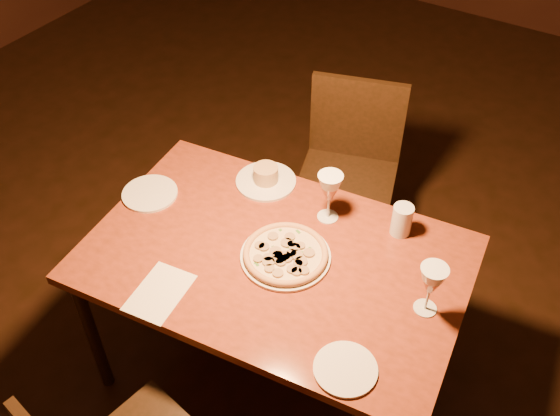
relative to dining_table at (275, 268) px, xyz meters
The scene contains 11 objects.
floor 0.64m from the dining_table, behind, with size 7.00×7.00×0.00m, color black.
dining_table is the anchor object (origin of this frame).
chair_far 0.80m from the dining_table, 97.60° to the left, with size 0.52×0.52×0.86m.
pizza_plate 0.09m from the dining_table, 19.57° to the left, with size 0.31×0.31×0.03m.
ramekin_saucer 0.39m from the dining_table, 127.68° to the left, with size 0.23×0.23×0.07m.
wine_glass_far 0.31m from the dining_table, 76.97° to the left, with size 0.09×0.09×0.20m, color #BF704F, non-canonical shape.
wine_glass_right 0.55m from the dining_table, ahead, with size 0.09×0.09×0.19m, color #BF704F, non-canonical shape.
water_tumbler 0.47m from the dining_table, 46.53° to the left, with size 0.07×0.07×0.12m, color silver.
side_plate_left 0.57m from the dining_table, behind, with size 0.21×0.21×0.01m, color silver.
side_plate_near 0.49m from the dining_table, 32.93° to the right, with size 0.19×0.19×0.01m, color silver.
menu_card 0.41m from the dining_table, 124.49° to the right, with size 0.15×0.22×0.00m, color silver.
Camera 1 is at (0.89, -1.22, 2.27)m, focal length 40.00 mm.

